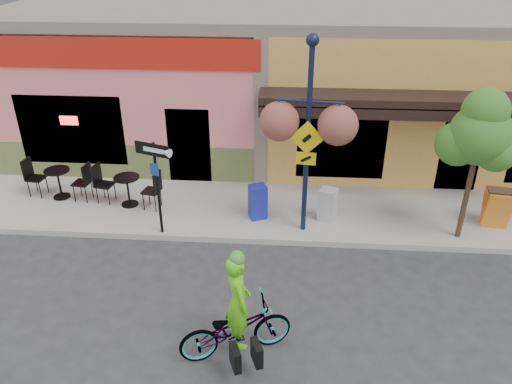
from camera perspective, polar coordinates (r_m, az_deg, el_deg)
ground at (r=11.40m, az=4.47°, el=-7.56°), size 90.00×90.00×0.00m
sidewalk at (r=13.04m, az=4.50°, el=-2.17°), size 24.00×3.00×0.15m
curb at (r=11.81m, az=4.49°, el=-5.71°), size 24.00×0.12×0.15m
building at (r=17.34m, az=4.81°, el=13.39°), size 18.20×8.20×4.50m
bicycle at (r=8.89m, az=-2.33°, el=-15.37°), size 2.10×1.36×1.04m
cyclist_rider at (r=8.64m, az=-2.04°, el=-13.63°), size 0.63×0.76×1.78m
lamp_post at (r=11.13m, az=5.90°, el=5.92°), size 1.54×0.77×4.62m
one_way_sign at (r=11.65m, az=-11.15°, el=0.31°), size 0.90×0.48×2.31m
cafe_set_left at (r=14.26m, az=-21.64°, el=1.34°), size 1.88×1.11×1.07m
cafe_set_right at (r=13.31m, az=-14.46°, el=0.59°), size 1.91×1.21×1.06m
newspaper_box_blue at (r=12.37m, az=0.21°, el=-1.12°), size 0.51×0.48×0.88m
newspaper_box_grey at (r=12.41m, az=8.20°, el=-1.44°), size 0.50×0.48×0.85m
street_tree at (r=11.96m, az=23.56°, el=2.67°), size 1.48×1.48×3.63m
sandwich_board at (r=13.15m, az=25.96°, el=-2.06°), size 0.65×0.52×1.00m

